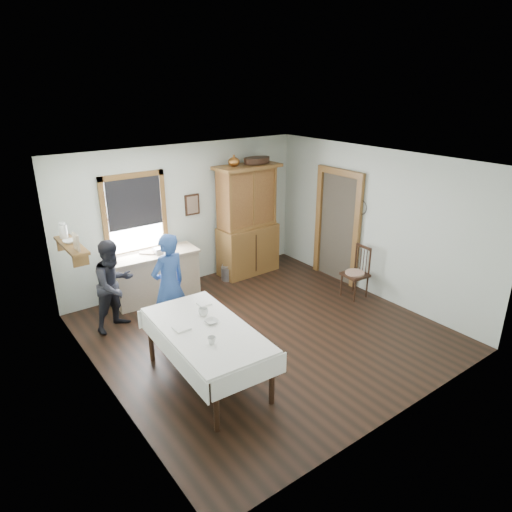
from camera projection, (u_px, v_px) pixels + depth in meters
name	position (u px, v px, depth m)	size (l,w,h in m)	color
room	(265.00, 253.00, 6.83)	(5.01, 5.01, 2.70)	black
window	(135.00, 211.00, 8.02)	(1.18, 0.07, 1.48)	white
doorway	(338.00, 223.00, 8.90)	(0.09, 1.14, 2.22)	#423B2F
wall_shelf	(70.00, 243.00, 6.59)	(0.24, 1.00, 0.44)	brown
framed_picture	(192.00, 205.00, 8.68)	(0.30, 0.04, 0.40)	#351D12
rug_beater	(362.00, 201.00, 8.28)	(0.27, 0.27, 0.01)	black
work_counter	(156.00, 276.00, 8.28)	(1.55, 0.59, 0.89)	tan
china_hutch	(248.00, 221.00, 9.19)	(1.32, 0.62, 2.24)	brown
dining_table	(207.00, 355.00, 6.00)	(1.05, 2.00, 0.80)	white
spindle_chair	(355.00, 272.00, 8.34)	(0.45, 0.45, 0.97)	#351D12
pail	(227.00, 273.00, 9.17)	(0.25, 0.25, 0.27)	#93949A
wicker_basket	(239.00, 272.00, 9.35)	(0.34, 0.24, 0.20)	tan
woman_blue	(169.00, 289.00, 7.01)	(0.56, 0.37, 1.54)	navy
figure_dark	(115.00, 288.00, 7.22)	(0.67, 0.52, 1.38)	black
table_cup_a	(203.00, 312.00, 6.15)	(0.13, 0.13, 0.10)	silver
table_cup_b	(212.00, 340.00, 5.48)	(0.10, 0.10, 0.10)	silver
table_bowl	(211.00, 321.00, 5.96)	(0.20, 0.20, 0.05)	silver
counter_book	(146.00, 254.00, 8.03)	(0.17, 0.23, 0.02)	#7D6553
counter_bowl	(158.00, 250.00, 8.19)	(0.21, 0.21, 0.06)	silver
shelf_bowl	(70.00, 241.00, 6.59)	(0.22, 0.22, 0.05)	silver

